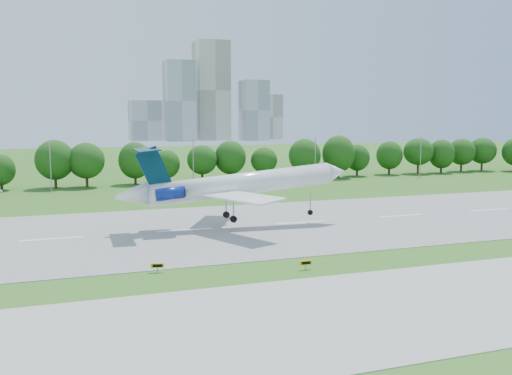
# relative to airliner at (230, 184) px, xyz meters

# --- Properties ---
(ground) EXTENTS (600.00, 600.00, 0.00)m
(ground) POSITION_rel_airliner_xyz_m (-7.61, -25.06, -7.10)
(ground) COLOR #2C5616
(ground) RESTS_ON ground
(runway) EXTENTS (400.00, 45.00, 0.08)m
(runway) POSITION_rel_airliner_xyz_m (-7.61, -0.06, -7.06)
(runway) COLOR gray
(runway) RESTS_ON ground
(taxiway) EXTENTS (400.00, 23.00, 0.08)m
(taxiway) POSITION_rel_airliner_xyz_m (-7.61, -43.06, -7.06)
(taxiway) COLOR #ADADA8
(taxiway) RESTS_ON ground
(tree_line) EXTENTS (288.40, 8.40, 10.40)m
(tree_line) POSITION_rel_airliner_xyz_m (-7.61, 66.94, -0.91)
(tree_line) COLOR #382314
(tree_line) RESTS_ON ground
(light_poles) EXTENTS (175.90, 0.25, 12.19)m
(light_poles) POSITION_rel_airliner_xyz_m (-10.11, 56.94, -0.76)
(light_poles) COLOR gray
(light_poles) RESTS_ON ground
(skyline) EXTENTS (127.00, 52.00, 80.00)m
(skyline) POSITION_rel_airliner_xyz_m (92.56, 365.55, 23.36)
(skyline) COLOR #B2B2B7
(skyline) RESTS_ON ground
(airliner) EXTENTS (39.06, 28.38, 12.36)m
(airliner) POSITION_rel_airliner_xyz_m (0.00, 0.00, 0.00)
(airliner) COLOR white
(airliner) RESTS_ON ground
(taxi_sign_centre) EXTENTS (1.53, 0.49, 1.08)m
(taxi_sign_centre) POSITION_rel_airliner_xyz_m (-16.03, -23.33, -6.31)
(taxi_sign_centre) COLOR gray
(taxi_sign_centre) RESTS_ON ground
(taxi_sign_right) EXTENTS (1.56, 0.22, 1.10)m
(taxi_sign_right) POSITION_rel_airliner_xyz_m (0.70, -27.98, -6.29)
(taxi_sign_right) COLOR gray
(taxi_sign_right) RESTS_ON ground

